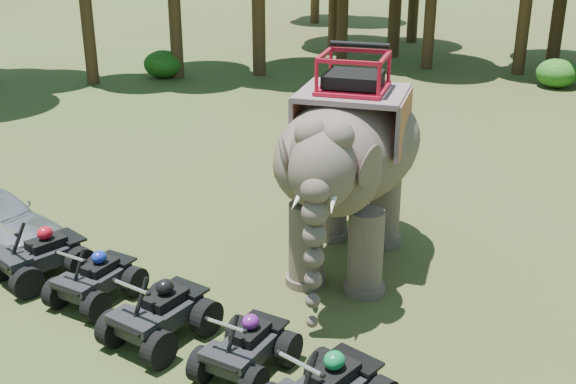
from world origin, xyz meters
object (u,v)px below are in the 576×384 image
Objects in this scene: atv_0 at (39,248)px; atv_3 at (246,340)px; elephant at (350,162)px; atv_2 at (159,305)px; atv_4 at (327,382)px; atv_1 at (95,272)px.

atv_3 is at bearing 8.03° from atv_0.
elephant reaches higher than atv_3.
atv_4 is at bearing -3.21° from atv_2.
atv_0 is at bearing -176.82° from atv_4.
elephant reaches higher than atv_1.
elephant is 4.63m from atv_3.
elephant is 3.27× the size of atv_3.
atv_4 is (5.46, -0.00, 0.07)m from atv_1.
atv_4 is (2.69, -4.35, -1.58)m from elephant.
atv_0 is (-4.39, -4.49, -1.60)m from elephant.
atv_3 is at bearing -7.26° from atv_1.
atv_3 is (0.98, -4.21, -1.65)m from elephant.
atv_1 is at bearing 172.89° from atv_3.
atv_3 is (1.80, 0.24, -0.07)m from atv_2.
atv_0 reaches higher than atv_1.
atv_1 is 1.00× the size of atv_3.
atv_3 is at bearing 177.25° from atv_4.
atv_2 is at bearing -12.27° from atv_1.
elephant reaches higher than atv_0.
atv_0 is 5.37m from atv_3.
atv_3 is (3.74, 0.14, -0.00)m from atv_1.
atv_1 is at bearing -145.53° from elephant.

